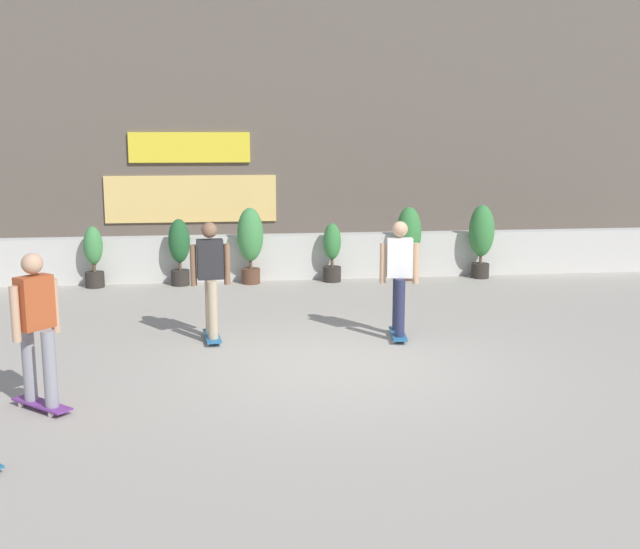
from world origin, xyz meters
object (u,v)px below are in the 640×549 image
at_px(potted_plant_5, 481,236).
at_px(skater_by_wall_left, 36,324).
at_px(potted_plant_3, 332,251).
at_px(potted_plant_4, 409,238).
at_px(skater_mid_plaza, 399,274).
at_px(skater_foreground, 211,276).
at_px(potted_plant_0, 94,256).
at_px(potted_plant_1, 179,249).
at_px(potted_plant_2, 250,240).

xyz_separation_m(potted_plant_5, skater_by_wall_left, (-7.17, -6.74, 0.07)).
xyz_separation_m(potted_plant_3, skater_by_wall_left, (-4.10, -6.74, 0.33)).
relative_size(potted_plant_4, skater_mid_plaza, 0.87).
xyz_separation_m(skater_foreground, skater_by_wall_left, (-1.77, -2.58, 0.00)).
relative_size(potted_plant_0, potted_plant_5, 0.79).
relative_size(potted_plant_3, potted_plant_5, 0.78).
bearing_deg(potted_plant_0, potted_plant_1, -0.00).
xyz_separation_m(potted_plant_0, potted_plant_5, (7.68, -0.00, 0.25)).
bearing_deg(potted_plant_1, skater_by_wall_left, -99.40).
bearing_deg(potted_plant_4, skater_mid_plaza, -105.61).
height_order(potted_plant_4, potted_plant_5, potted_plant_5).
distance_m(potted_plant_2, potted_plant_3, 1.64).
bearing_deg(potted_plant_0, potted_plant_5, -0.00).
distance_m(potted_plant_0, potted_plant_3, 4.61).
bearing_deg(skater_mid_plaza, potted_plant_0, 138.41).
distance_m(potted_plant_3, potted_plant_4, 1.57).
xyz_separation_m(potted_plant_4, skater_mid_plaza, (-1.22, -4.38, 0.09)).
height_order(potted_plant_2, skater_foreground, skater_foreground).
height_order(potted_plant_0, potted_plant_5, potted_plant_5).
bearing_deg(potted_plant_4, potted_plant_1, 180.00).
xyz_separation_m(potted_plant_1, skater_by_wall_left, (-1.12, -6.74, 0.22)).
height_order(potted_plant_5, skater_mid_plaza, skater_mid_plaza).
distance_m(skater_foreground, skater_by_wall_left, 3.13).
relative_size(potted_plant_0, skater_by_wall_left, 0.69).
bearing_deg(potted_plant_3, potted_plant_4, -0.00).
distance_m(potted_plant_0, potted_plant_2, 3.00).
bearing_deg(potted_plant_0, skater_mid_plaza, -41.59).
xyz_separation_m(potted_plant_0, skater_mid_plaza, (4.94, -4.38, 0.32)).
relative_size(potted_plant_1, potted_plant_4, 0.88).
bearing_deg(potted_plant_5, skater_mid_plaza, -122.02).
bearing_deg(potted_plant_2, potted_plant_4, 0.00).
bearing_deg(potted_plant_3, potted_plant_5, -0.00).
relative_size(potted_plant_3, potted_plant_4, 0.79).
relative_size(potted_plant_3, skater_foreground, 0.69).
xyz_separation_m(potted_plant_2, skater_by_wall_left, (-2.49, -6.74, 0.07)).
bearing_deg(skater_foreground, potted_plant_0, 118.66).
bearing_deg(potted_plant_1, potted_plant_5, 0.00).
xyz_separation_m(potted_plant_0, potted_plant_2, (2.99, -0.00, 0.25)).
height_order(potted_plant_3, potted_plant_4, potted_plant_4).
relative_size(potted_plant_2, potted_plant_4, 1.01).
height_order(potted_plant_4, skater_mid_plaza, skater_mid_plaza).
relative_size(potted_plant_5, skater_foreground, 0.88).
distance_m(potted_plant_0, potted_plant_1, 1.62).
height_order(potted_plant_1, potted_plant_3, potted_plant_1).
relative_size(skater_foreground, skater_by_wall_left, 1.00).
distance_m(potted_plant_5, skater_mid_plaza, 5.17).
bearing_deg(potted_plant_2, potted_plant_0, 180.00).
relative_size(potted_plant_1, skater_mid_plaza, 0.77).
bearing_deg(potted_plant_2, skater_by_wall_left, -110.25).
xyz_separation_m(potted_plant_4, skater_by_wall_left, (-5.66, -6.74, 0.09)).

